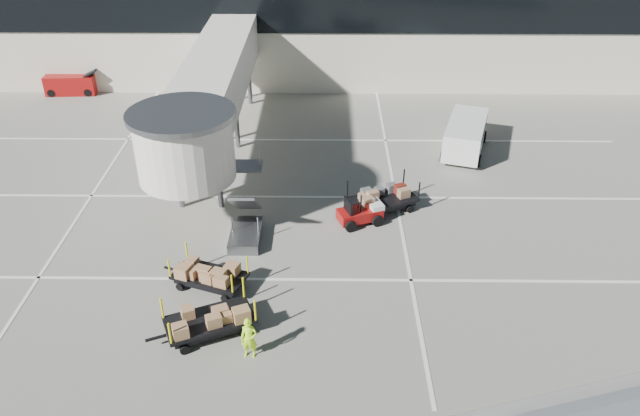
# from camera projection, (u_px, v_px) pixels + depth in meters

# --- Properties ---
(ground) EXTENTS (140.00, 140.00, 0.00)m
(ground) POSITION_uv_depth(u_px,v_px,m) (267.00, 310.00, 24.97)
(ground) COLOR gray
(ground) RESTS_ON ground
(lane_markings) EXTENTS (40.00, 30.00, 0.02)m
(lane_markings) POSITION_uv_depth(u_px,v_px,m) (269.00, 193.00, 32.94)
(lane_markings) COLOR white
(lane_markings) RESTS_ON ground
(terminal) EXTENTS (64.00, 12.11, 15.20)m
(terminal) POSITION_uv_depth(u_px,v_px,m) (293.00, 15.00, 48.41)
(terminal) COLOR beige
(terminal) RESTS_ON ground
(jet_bridge) EXTENTS (5.70, 20.40, 6.03)m
(jet_bridge) POSITION_uv_depth(u_px,v_px,m) (209.00, 96.00, 33.26)
(jet_bridge) COLOR white
(jet_bridge) RESTS_ON ground
(baggage_tug) EXTENTS (2.38, 1.99, 1.41)m
(baggage_tug) POSITION_uv_depth(u_px,v_px,m) (361.00, 213.00, 30.27)
(baggage_tug) COLOR maroon
(baggage_tug) RESTS_ON ground
(suitcase_cart) EXTENTS (4.14, 2.90, 1.62)m
(suitcase_cart) POSITION_uv_depth(u_px,v_px,m) (383.00, 200.00, 31.25)
(suitcase_cart) COLOR black
(suitcase_cart) RESTS_ON ground
(box_cart_near) EXTENTS (3.77, 2.46, 1.46)m
(box_cart_near) POSITION_uv_depth(u_px,v_px,m) (211.00, 275.00, 25.96)
(box_cart_near) COLOR black
(box_cart_near) RESTS_ON ground
(box_cart_far) EXTENTS (4.10, 2.84, 1.60)m
(box_cart_far) POSITION_uv_depth(u_px,v_px,m) (210.00, 321.00, 23.51)
(box_cart_far) COLOR black
(box_cart_far) RESTS_ON ground
(ground_worker) EXTENTS (0.65, 0.45, 1.70)m
(ground_worker) POSITION_uv_depth(u_px,v_px,m) (249.00, 338.00, 22.37)
(ground_worker) COLOR #B8FF1A
(ground_worker) RESTS_ON ground
(minivan) EXTENTS (3.47, 5.45, 1.92)m
(minivan) POSITION_uv_depth(u_px,v_px,m) (466.00, 133.00, 36.80)
(minivan) COLOR white
(minivan) RESTS_ON ground
(belt_loader) EXTENTS (3.85, 1.70, 1.82)m
(belt_loader) POSITION_uv_depth(u_px,v_px,m) (72.00, 84.00, 45.12)
(belt_loader) COLOR maroon
(belt_loader) RESTS_ON ground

